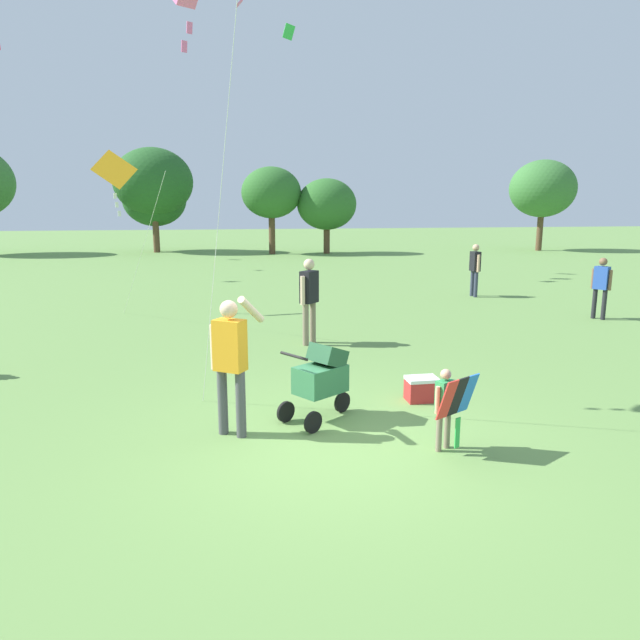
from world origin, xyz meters
name	(u,v)px	position (x,y,z in m)	size (l,w,h in m)	color
ground_plane	(338,444)	(0.00, 0.00, 0.00)	(120.00, 120.00, 0.00)	#668E47
treeline_distant	(120,186)	(-6.56, 27.81, 3.76)	(43.30, 7.33, 6.21)	brown
child_with_butterfly_kite	(447,402)	(1.20, -0.38, 0.59)	(0.56, 0.47, 0.97)	#7F705B
person_adult_flyer	(230,355)	(-1.22, 0.52, 1.02)	(0.68, 0.47, 1.77)	#4C4C51
stroller	(322,375)	(-0.05, 0.84, 0.61)	(1.06, 0.89, 1.03)	black
kite_orange_delta	(115,174)	(-3.79, 9.18, 3.54)	(2.11, 3.85, 4.16)	#F4A319
person_red_shirt	(475,266)	(6.41, 10.22, 0.95)	(0.23, 0.52, 1.61)	#33384C
person_sitting_far	(309,294)	(0.45, 5.03, 1.03)	(0.42, 0.44, 1.74)	#7F705B
person_couple_left	(601,283)	(7.93, 6.35, 0.90)	(0.35, 0.43, 1.52)	#232328
cooler_box	(422,389)	(1.52, 1.33, 0.18)	(0.45, 0.33, 0.35)	red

